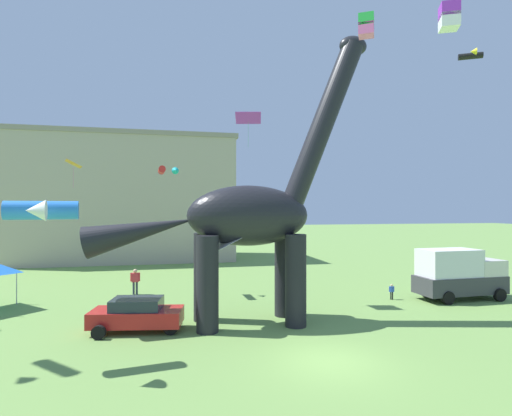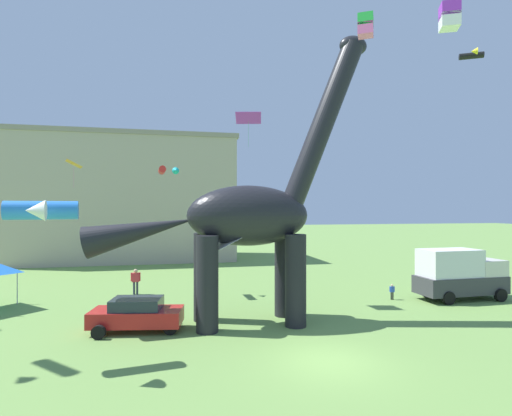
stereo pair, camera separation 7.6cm
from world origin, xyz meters
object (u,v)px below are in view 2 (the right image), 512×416
(person_far_spectator, at_px, (136,279))
(kite_far_right, at_px, (248,118))
(parked_box_truck, at_px, (459,274))
(kite_high_right, at_px, (472,55))
(kite_mid_center, at_px, (74,164))
(kite_apex, at_px, (226,243))
(dinosaur_sculpture, at_px, (247,216))
(parked_sedan_left, at_px, (137,314))
(kite_near_low, at_px, (41,210))
(kite_drifting, at_px, (366,26))
(kite_far_left, at_px, (165,170))
(person_strolling_adult, at_px, (392,290))
(kite_high_left, at_px, (450,16))

(person_far_spectator, bearing_deg, kite_far_right, -144.68)
(parked_box_truck, relative_size, kite_high_right, 3.24)
(parked_box_truck, distance_m, kite_mid_center, 24.52)
(kite_far_right, bearing_deg, kite_apex, -114.30)
(dinosaur_sculpture, distance_m, kite_high_right, 22.84)
(parked_sedan_left, relative_size, parked_box_truck, 0.79)
(parked_box_truck, distance_m, kite_high_right, 16.77)
(person_far_spectator, relative_size, kite_apex, 0.94)
(parked_box_truck, bearing_deg, kite_near_low, -166.47)
(parked_box_truck, bearing_deg, kite_high_right, 40.62)
(dinosaur_sculpture, relative_size, parked_sedan_left, 3.38)
(parked_sedan_left, distance_m, kite_drifting, 15.56)
(kite_far_left, bearing_deg, kite_mid_center, -152.42)
(kite_apex, bearing_deg, kite_far_right, 65.70)
(person_strolling_adult, distance_m, kite_high_left, 16.22)
(parked_sedan_left, height_order, kite_drifting, kite_drifting)
(kite_high_left, xyz_separation_m, kite_near_low, (-19.64, -3.14, -10.62))
(kite_drifting, relative_size, kite_high_left, 0.54)
(person_strolling_adult, xyz_separation_m, kite_far_right, (-9.08, 1.01, 10.71))
(kite_mid_center, bearing_deg, kite_high_left, -15.64)
(person_strolling_adult, bearing_deg, kite_apex, 136.53)
(parked_box_truck, height_order, kite_far_left, kite_far_left)
(kite_high_left, bearing_deg, person_strolling_adult, 108.29)
(kite_mid_center, bearing_deg, person_strolling_adult, -5.88)
(kite_high_right, height_order, kite_far_left, kite_high_right)
(kite_far_right, bearing_deg, parked_sedan_left, -145.08)
(kite_apex, xyz_separation_m, kite_far_left, (-3.02, 8.06, 4.26))
(kite_high_left, distance_m, kite_far_left, 19.22)
(kite_mid_center, bearing_deg, parked_box_truck, -6.89)
(person_strolling_adult, bearing_deg, kite_high_right, -40.78)
(kite_drifting, xyz_separation_m, kite_apex, (-3.99, 6.69, -8.06))
(kite_high_right, bearing_deg, person_far_spectator, 175.32)
(kite_near_low, bearing_deg, kite_high_right, 20.27)
(kite_mid_center, height_order, kite_high_left, kite_high_left)
(kite_mid_center, distance_m, kite_far_right, 10.61)
(kite_apex, bearing_deg, parked_sedan_left, 178.95)
(person_far_spectator, distance_m, kite_high_right, 29.54)
(kite_high_left, bearing_deg, kite_far_right, 155.23)
(kite_high_right, bearing_deg, parked_box_truck, -137.94)
(person_far_spectator, xyz_separation_m, kite_far_left, (1.94, -0.39, 7.33))
(kite_drifting, distance_m, kite_high_right, 21.03)
(dinosaur_sculpture, height_order, person_strolling_adult, dinosaur_sculpture)
(person_strolling_adult, xyz_separation_m, kite_apex, (-11.07, -3.39, 3.51))
(dinosaur_sculpture, xyz_separation_m, kite_drifting, (2.88, -6.93, 6.74))
(kite_high_right, xyz_separation_m, kite_near_low, (-26.90, -9.93, -11.66))
(person_far_spectator, relative_size, kite_far_left, 1.02)
(parked_box_truck, bearing_deg, kite_apex, -171.96)
(kite_mid_center, bearing_deg, person_far_spectator, 43.83)
(kite_high_right, relative_size, kite_far_right, 0.86)
(person_far_spectator, bearing_deg, kite_drifting, -173.91)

